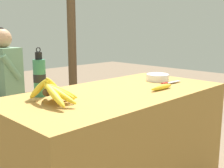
# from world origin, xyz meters

# --- Properties ---
(market_counter) EXTENTS (1.49, 0.74, 0.74)m
(market_counter) POSITION_xyz_m (0.00, 0.00, 0.37)
(market_counter) COLOR olive
(market_counter) RESTS_ON ground_plane
(banana_bunch_ripe) EXTENTS (0.21, 0.34, 0.15)m
(banana_bunch_ripe) POSITION_xyz_m (-0.46, 0.03, 0.81)
(banana_bunch_ripe) COLOR #4C381E
(banana_bunch_ripe) RESTS_ON market_counter
(serving_bowl) EXTENTS (0.17, 0.17, 0.05)m
(serving_bowl) POSITION_xyz_m (0.49, 0.05, 0.77)
(serving_bowl) COLOR white
(serving_bowl) RESTS_ON market_counter
(water_bottle) EXTENTS (0.07, 0.07, 0.29)m
(water_bottle) POSITION_xyz_m (-0.42, 0.23, 0.85)
(water_bottle) COLOR #337556
(water_bottle) RESTS_ON market_counter
(loose_banana_front) EXTENTS (0.21, 0.04, 0.03)m
(loose_banana_front) POSITION_xyz_m (0.23, -0.17, 0.76)
(loose_banana_front) COLOR yellow
(loose_banana_front) RESTS_ON market_counter
(knife) EXTENTS (0.20, 0.04, 0.02)m
(knife) POSITION_xyz_m (0.42, -0.10, 0.75)
(knife) COLOR #BCBCC1
(knife) RESTS_ON market_counter
(wooden_bench) EXTENTS (1.48, 0.32, 0.46)m
(wooden_bench) POSITION_xyz_m (-0.11, 1.40, 0.38)
(wooden_bench) COLOR #4C3823
(wooden_bench) RESTS_ON ground_plane
(seated_vendor) EXTENTS (0.43, 0.41, 1.15)m
(seated_vendor) POSITION_xyz_m (-0.18, 1.36, 0.67)
(seated_vendor) COLOR #232328
(seated_vendor) RESTS_ON ground_plane
(banana_bunch_green) EXTENTS (0.17, 0.31, 0.13)m
(banana_bunch_green) POSITION_xyz_m (0.33, 1.40, 0.52)
(banana_bunch_green) COLOR #4C381E
(banana_bunch_green) RESTS_ON wooden_bench
(support_post_far) EXTENTS (0.11, 0.11, 2.25)m
(support_post_far) POSITION_xyz_m (0.93, 1.70, 1.12)
(support_post_far) COLOR #4C3823
(support_post_far) RESTS_ON ground_plane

